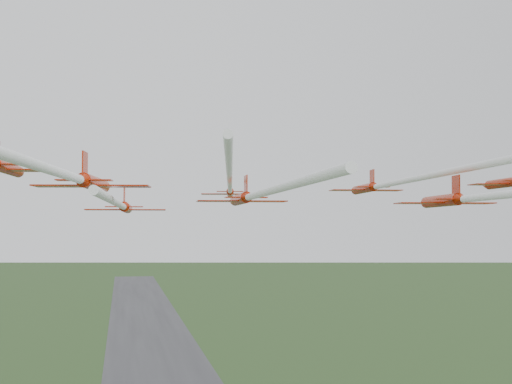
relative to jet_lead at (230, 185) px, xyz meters
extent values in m
cube|color=#353537|center=(1.49, 201.51, -54.13)|extent=(38.00, 900.00, 0.04)
cylinder|color=#AC1E04|center=(2.97, 19.28, 0.03)|extent=(2.13, 7.68, 0.99)
cone|color=#AC1E04|center=(3.67, 23.84, 0.03)|extent=(1.22, 1.74, 0.99)
cone|color=#AC1E04|center=(2.31, 14.99, 0.03)|extent=(1.05, 1.20, 0.90)
ellipsoid|color=black|center=(3.24, 21.05, 0.39)|extent=(0.50, 0.90, 0.29)
cube|color=#AC1E04|center=(2.86, 18.57, -0.20)|extent=(8.15, 3.50, 0.09)
cube|color=#AC1E04|center=(2.44, 15.83, 0.03)|extent=(3.71, 1.61, 0.07)
cube|color=#AC1E04|center=(2.46, 16.01, 1.01)|extent=(0.33, 1.61, 1.79)
cylinder|color=silver|center=(-2.16, -14.02, -0.02)|extent=(9.32, 57.13, 0.54)
cylinder|color=#AC1E04|center=(-11.30, 6.75, -2.46)|extent=(1.62, 8.94, 1.15)
cone|color=#AC1E04|center=(-11.01, 12.13, -2.46)|extent=(1.25, 1.94, 1.15)
cone|color=#AC1E04|center=(-11.57, 1.69, -2.46)|extent=(1.11, 1.31, 1.05)
ellipsoid|color=black|center=(-11.19, 8.84, -2.04)|extent=(0.49, 1.02, 0.33)
cube|color=#AC1E04|center=(-11.34, 5.92, -2.72)|extent=(9.34, 3.21, 0.10)
cube|color=#AC1E04|center=(-11.52, 2.68, -2.46)|extent=(4.24, 1.48, 0.08)
cube|color=#AC1E04|center=(-11.50, 2.89, -1.31)|extent=(0.20, 1.89, 2.09)
cylinder|color=silver|center=(-12.55, -16.63, -2.51)|extent=(2.52, 35.52, 0.63)
cylinder|color=#AC1E04|center=(17.00, 3.87, -0.09)|extent=(1.67, 8.26, 1.06)
cone|color=#AC1E04|center=(17.37, 8.83, -0.09)|extent=(1.19, 1.81, 1.06)
cone|color=#AC1E04|center=(16.65, -0.80, -0.09)|extent=(1.05, 1.23, 0.97)
ellipsoid|color=black|center=(17.14, 5.79, 0.30)|extent=(0.47, 0.95, 0.31)
cube|color=#AC1E04|center=(16.94, 3.10, -0.33)|extent=(8.66, 3.14, 0.10)
cube|color=#AC1E04|center=(16.72, 0.11, -0.09)|extent=(3.94, 1.44, 0.08)
cube|color=#AC1E04|center=(16.73, 0.31, 0.98)|extent=(0.23, 1.74, 1.93)
cylinder|color=silver|center=(15.35, -18.20, -0.14)|extent=(3.10, 33.78, 0.58)
cylinder|color=#AC1E04|center=(-22.63, -6.81, 0.92)|extent=(1.96, 9.15, 1.18)
cone|color=#AC1E04|center=(-22.15, -1.33, 0.92)|extent=(1.34, 2.02, 1.18)
ellipsoid|color=black|center=(-22.44, -4.68, 1.34)|extent=(0.54, 1.05, 0.34)
cube|color=#AC1E04|center=(-22.70, -7.66, 0.65)|extent=(9.61, 3.59, 0.11)
cylinder|color=#AC1E04|center=(-0.42, -9.76, -2.00)|extent=(1.35, 8.35, 1.08)
cone|color=#AC1E04|center=(-0.25, -4.72, -2.00)|extent=(1.13, 1.80, 1.08)
cone|color=#AC1E04|center=(-0.57, -14.50, -2.00)|extent=(1.02, 1.21, 0.98)
ellipsoid|color=black|center=(-0.35, -7.80, -1.61)|extent=(0.44, 0.94, 0.31)
cube|color=#AC1E04|center=(-0.44, -10.54, -2.25)|extent=(8.69, 2.83, 0.10)
cube|color=#AC1E04|center=(-0.54, -13.57, -2.00)|extent=(3.95, 1.30, 0.08)
cube|color=#AC1E04|center=(-0.54, -13.38, -0.92)|extent=(0.16, 1.76, 1.96)
cylinder|color=silver|center=(-1.12, -31.28, -2.05)|extent=(1.65, 32.49, 0.59)
cylinder|color=#AC1E04|center=(27.49, -10.24, -0.13)|extent=(1.49, 7.72, 0.99)
cone|color=#AC1E04|center=(27.79, -5.61, -0.13)|extent=(1.10, 1.69, 0.99)
ellipsoid|color=black|center=(27.61, -8.44, 0.23)|extent=(0.43, 0.88, 0.29)
cube|color=#AC1E04|center=(27.44, -10.97, -0.36)|extent=(8.08, 2.86, 0.09)
cylinder|color=#AC1E04|center=(-13.97, -21.04, -1.32)|extent=(2.31, 8.63, 1.11)
cone|color=#AC1E04|center=(-13.23, -15.91, -1.32)|extent=(1.35, 1.95, 1.11)
cone|color=#AC1E04|center=(-14.66, -25.88, -1.32)|extent=(1.17, 1.34, 1.01)
ellipsoid|color=black|center=(-13.68, -19.05, -0.92)|extent=(0.55, 1.01, 0.32)
cube|color=#AC1E04|center=(-14.08, -21.84, -1.57)|extent=(9.14, 3.85, 0.10)
cube|color=#AC1E04|center=(-14.52, -24.93, -1.32)|extent=(4.16, 1.77, 0.08)
cube|color=#AC1E04|center=(-14.49, -24.73, -0.21)|extent=(0.36, 1.81, 2.01)
cylinder|color=#AC1E04|center=(13.67, -24.27, -2.61)|extent=(1.71, 7.54, 0.97)
cone|color=#AC1E04|center=(14.12, -19.76, -2.61)|extent=(1.12, 1.67, 0.97)
cone|color=#AC1E04|center=(13.25, -28.51, -2.61)|extent=(0.98, 1.14, 0.88)
ellipsoid|color=black|center=(13.85, -22.52, -2.26)|extent=(0.45, 0.87, 0.28)
cube|color=#AC1E04|center=(13.60, -24.97, -2.83)|extent=(7.93, 3.04, 0.09)
cube|color=#AC1E04|center=(13.33, -27.68, -2.61)|extent=(3.61, 1.40, 0.07)
cube|color=#AC1E04|center=(13.35, -27.51, -1.64)|extent=(0.24, 1.58, 1.76)
camera|label=1|loc=(-11.85, -78.13, -4.75)|focal=50.00mm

